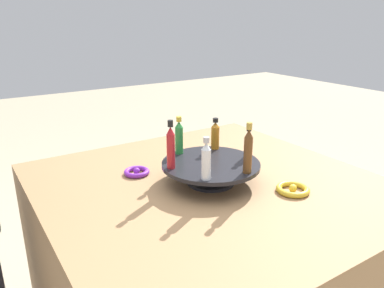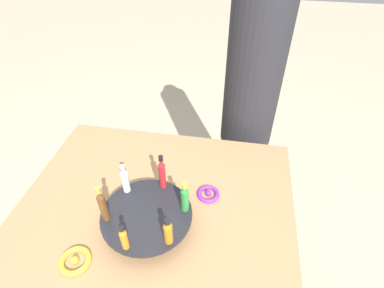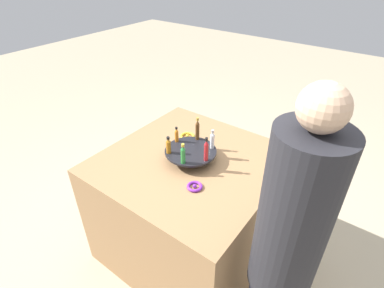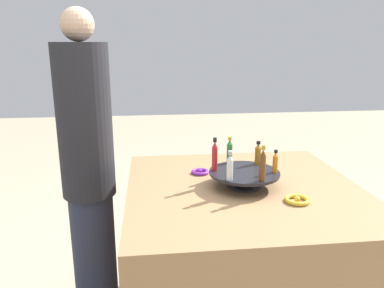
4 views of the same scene
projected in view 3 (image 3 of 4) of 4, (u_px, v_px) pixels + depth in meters
The scene contains 12 objects.
ground_plane at pixel (191, 244), 2.26m from camera, with size 12.00×12.00×0.00m, color tan.
party_table at pixel (191, 206), 2.04m from camera, with size 1.03×1.03×0.79m.
display_stand at pixel (191, 153), 1.80m from camera, with size 0.31×0.31×0.07m.
bottle_orange at pixel (177, 135), 1.84m from camera, with size 0.02×0.02×0.10m.
bottle_amber at pixel (168, 146), 1.74m from camera, with size 0.03×0.03×0.11m.
bottle_green at pixel (183, 154), 1.65m from camera, with size 0.03×0.03×0.13m.
bottle_red at pixel (206, 150), 1.67m from camera, with size 0.03×0.03×0.15m.
bottle_clear at pixel (212, 140), 1.78m from camera, with size 0.03×0.03×0.12m.
bottle_brown at pixel (197, 129), 1.85m from camera, with size 0.03×0.03×0.15m.
ribbon_bow_purple at pixel (195, 186), 1.61m from camera, with size 0.09×0.09×0.02m.
ribbon_bow_gold at pixel (188, 136), 2.03m from camera, with size 0.10×0.10×0.02m.
person_figure at pixel (283, 259), 1.24m from camera, with size 0.27×0.27×1.57m.
Camera 3 is at (1.17, 0.88, 1.88)m, focal length 28.00 mm.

